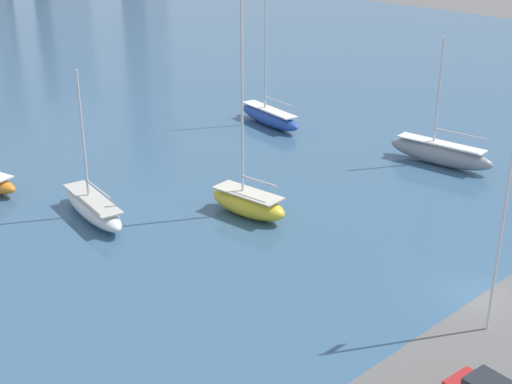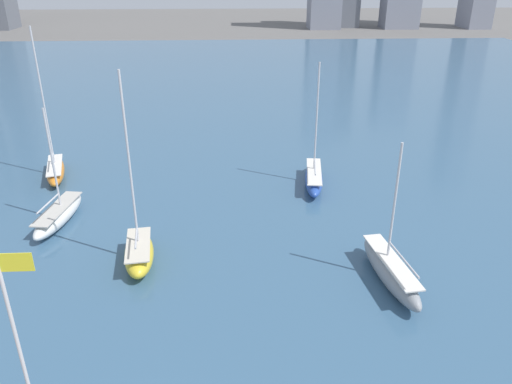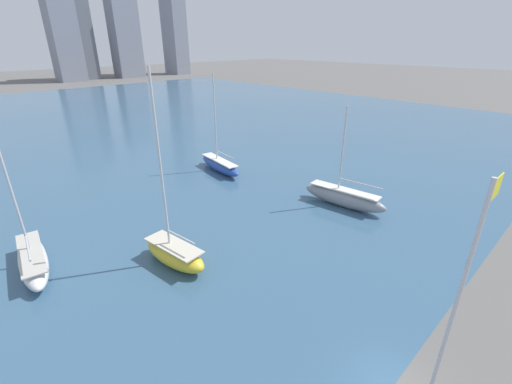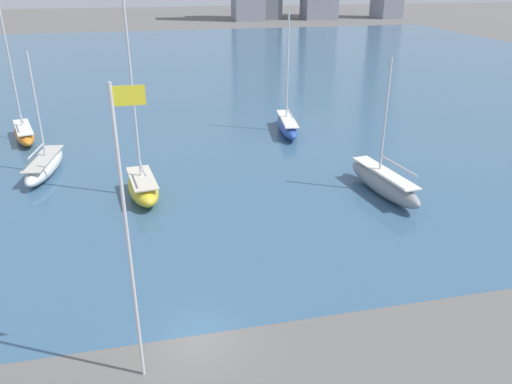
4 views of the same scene
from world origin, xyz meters
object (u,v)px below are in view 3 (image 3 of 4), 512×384
(sailboat_yellow, at_px, (174,253))
(sailboat_gray, at_px, (344,197))
(sailboat_white, at_px, (33,260))
(flag_pole, at_px, (446,339))
(sailboat_blue, at_px, (220,165))

(sailboat_yellow, bearing_deg, sailboat_gray, -17.87)
(sailboat_white, distance_m, sailboat_gray, 28.89)
(flag_pole, bearing_deg, sailboat_gray, 39.41)
(sailboat_blue, relative_size, sailboat_yellow, 0.85)
(sailboat_blue, bearing_deg, sailboat_white, -155.43)
(sailboat_blue, xyz_separation_m, sailboat_yellow, (-15.83, -14.24, 0.10))
(sailboat_white, bearing_deg, sailboat_gray, -12.83)
(sailboat_gray, height_order, sailboat_yellow, sailboat_yellow)
(sailboat_gray, bearing_deg, sailboat_blue, 91.87)
(flag_pole, height_order, sailboat_blue, flag_pole)
(sailboat_blue, height_order, sailboat_gray, sailboat_blue)
(sailboat_white, height_order, sailboat_blue, sailboat_blue)
(sailboat_blue, bearing_deg, sailboat_yellow, -130.15)
(flag_pole, xyz_separation_m, sailboat_blue, (16.20, 33.33, -6.03))
(flag_pole, relative_size, sailboat_white, 1.24)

